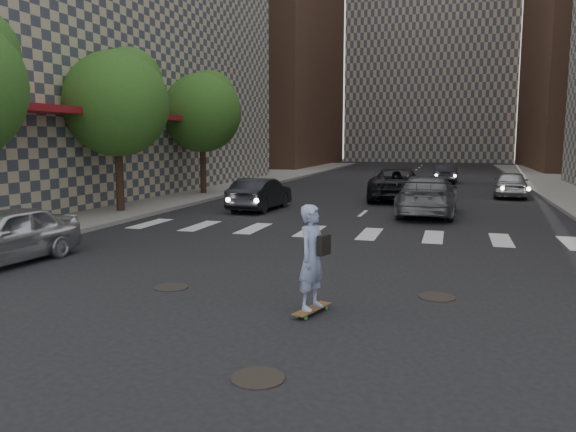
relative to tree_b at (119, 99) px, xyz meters
name	(u,v)px	position (x,y,z in m)	size (l,w,h in m)	color
ground	(241,313)	(9.45, -11.14, -4.65)	(160.00, 160.00, 0.00)	black
sidewalk_left	(133,190)	(-5.05, 8.86, -4.57)	(13.00, 80.00, 0.15)	gray
tree_b	(119,99)	(0.00, 0.00, 0.00)	(4.20, 4.20, 6.60)	#382619
tree_c	(204,109)	(0.00, 8.00, 0.00)	(4.20, 4.20, 6.60)	#382619
manhole_a	(258,378)	(10.65, -13.64, -4.64)	(0.70, 0.70, 0.02)	black
manhole_b	(171,287)	(7.45, -9.94, -4.64)	(0.70, 0.70, 0.02)	black
manhole_c	(437,297)	(12.75, -9.14, -4.64)	(0.70, 0.70, 0.02)	black
skateboarder	(313,257)	(10.68, -10.82, -3.63)	(0.62, 1.00, 1.93)	brown
silver_sedan	(1,236)	(2.45, -9.14, -3.94)	(1.67, 4.14, 1.41)	silver
traffic_car_a	(260,194)	(4.98, 2.82, -3.95)	(1.47, 4.22, 1.39)	black
traffic_car_b	(428,195)	(12.03, 3.11, -3.84)	(2.26, 5.56, 1.61)	#56585D
traffic_car_c	(397,184)	(10.27, 8.55, -3.84)	(2.68, 5.82, 1.62)	black
traffic_car_d	(511,184)	(15.95, 11.54, -3.94)	(1.66, 4.13, 1.41)	#9D9FA4
traffic_car_e	(446,173)	(12.53, 20.86, -3.96)	(1.44, 4.14, 1.36)	black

